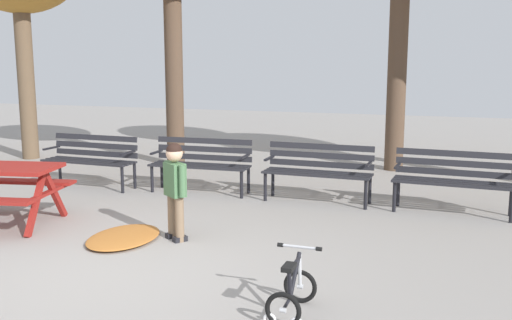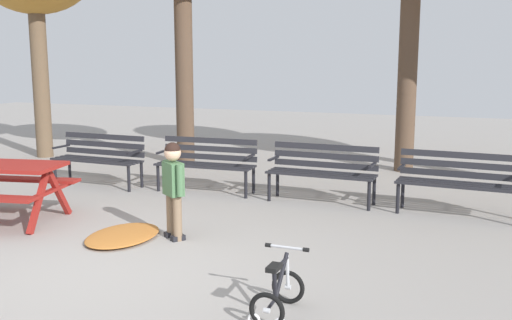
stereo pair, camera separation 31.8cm
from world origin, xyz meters
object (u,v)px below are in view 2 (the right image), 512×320
park_bench_left (207,160)px  park_bench_far_right (458,178)px  park_bench_right (323,168)px  child_standing (173,182)px  park_bench_far_left (100,155)px  kids_bicycle (278,293)px

park_bench_left → park_bench_far_right: bearing=-1.1°
park_bench_right → child_standing: child_standing is taller
park_bench_far_left → park_bench_left: size_ratio=1.00×
park_bench_left → child_standing: size_ratio=1.40×
park_bench_right → park_bench_far_right: 1.90m
park_bench_far_left → child_standing: bearing=-39.8°
park_bench_left → kids_bicycle: (2.59, -3.98, -0.31)m
park_bench_far_left → kids_bicycle: size_ratio=2.87×
park_bench_far_left → park_bench_far_right: 5.70m
park_bench_left → park_bench_far_left: bearing=-173.4°
child_standing → kids_bicycle: (1.84, -1.56, -0.48)m
park_bench_left → park_bench_far_right: 3.81m
park_bench_far_left → park_bench_right: same height
park_bench_right → park_bench_far_left: bearing=-177.0°
child_standing → park_bench_far_right: bearing=37.5°
park_bench_right → kids_bicycle: 4.03m
park_bench_far_left → park_bench_left: 1.91m
park_bench_far_right → kids_bicycle: (-1.22, -3.90, -0.31)m
park_bench_far_left → park_bench_left: bearing=6.6°
park_bench_far_left → park_bench_right: bearing=3.0°
park_bench_far_right → kids_bicycle: park_bench_far_right is taller
park_bench_right → kids_bicycle: size_ratio=2.86×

